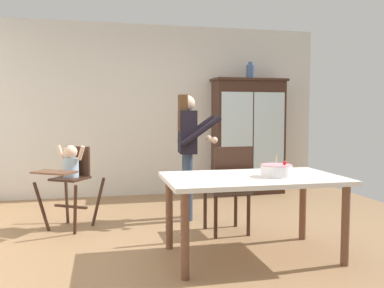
{
  "coord_description": "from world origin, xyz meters",
  "views": [
    {
      "loc": [
        -0.96,
        -3.95,
        1.31
      ],
      "look_at": [
        0.12,
        0.7,
        0.95
      ],
      "focal_mm": 38.55,
      "sensor_mm": 36.0,
      "label": 1
    }
  ],
  "objects": [
    {
      "name": "high_chair_with_toddler",
      "position": [
        -1.26,
        0.85,
        0.65
      ],
      "size": [
        0.79,
        0.84,
        0.95
      ],
      "rotation": [
        0.0,
        0.0,
        -0.58
      ],
      "color": "#382116",
      "rests_on": "ground_plane"
    },
    {
      "name": "ceramic_vase",
      "position": [
        1.47,
        2.37,
        1.98
      ],
      "size": [
        0.13,
        0.13,
        0.27
      ],
      "color": "#3D567F",
      "rests_on": "china_cabinet"
    },
    {
      "name": "ground_plane",
      "position": [
        0.0,
        0.0,
        0.0
      ],
      "size": [
        6.24,
        6.24,
        0.0
      ],
      "primitive_type": "plane",
      "color": "#93704C"
    },
    {
      "name": "adult_person",
      "position": [
        0.13,
        0.97,
        0.97
      ],
      "size": [
        0.53,
        0.52,
        1.53
      ],
      "rotation": [
        0.0,
        0.0,
        1.48
      ],
      "color": "#33425B",
      "rests_on": "ground_plane"
    },
    {
      "name": "dining_chair_far_side",
      "position": [
        0.42,
        0.2,
        0.56
      ],
      "size": [
        0.46,
        0.46,
        0.96
      ],
      "rotation": [
        0.0,
        0.0,
        3.18
      ],
      "color": "#382116",
      "rests_on": "ground_plane"
    },
    {
      "name": "wall_back",
      "position": [
        0.0,
        2.63,
        1.35
      ],
      "size": [
        5.32,
        0.06,
        2.7
      ],
      "primitive_type": "cube",
      "color": "beige",
      "rests_on": "ground_plane"
    },
    {
      "name": "birthday_cake",
      "position": [
        0.61,
        -0.55,
        0.79
      ],
      "size": [
        0.28,
        0.28,
        0.19
      ],
      "color": "white",
      "rests_on": "dining_table"
    },
    {
      "name": "dining_table",
      "position": [
        0.4,
        -0.49,
        0.65
      ],
      "size": [
        1.59,
        0.96,
        0.74
      ],
      "color": "silver",
      "rests_on": "ground_plane"
    },
    {
      "name": "china_cabinet",
      "position": [
        1.45,
        2.37,
        0.94
      ],
      "size": [
        1.19,
        0.48,
        1.86
      ],
      "color": "#382116",
      "rests_on": "ground_plane"
    }
  ]
}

